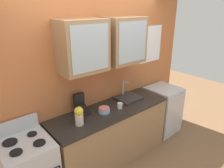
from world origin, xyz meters
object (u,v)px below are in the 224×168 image
(dishwasher, at_px, (162,110))
(coffee_maker, at_px, (81,106))
(bowl_stack, at_px, (104,110))
(cup_near_sink, at_px, (120,106))
(vase, at_px, (79,116))
(sink_faucet, at_px, (128,97))

(dishwasher, xyz_separation_m, coffee_maker, (-1.71, 0.20, 0.56))
(bowl_stack, distance_m, cup_near_sink, 0.27)
(bowl_stack, bearing_deg, coffee_maker, 142.28)
(vase, height_order, coffee_maker, coffee_maker)
(cup_near_sink, relative_size, dishwasher, 0.12)
(sink_faucet, xyz_separation_m, bowl_stack, (-0.60, -0.11, 0.01))
(bowl_stack, height_order, coffee_maker, coffee_maker)
(vase, bearing_deg, bowl_stack, 6.41)
(sink_faucet, xyz_separation_m, vase, (-1.05, -0.16, 0.11))
(vase, xyz_separation_m, coffee_maker, (0.19, 0.26, -0.02))
(bowl_stack, height_order, cup_near_sink, cup_near_sink)
(coffee_maker, bearing_deg, sink_faucet, -6.26)
(bowl_stack, xyz_separation_m, vase, (-0.45, -0.05, 0.09))
(bowl_stack, bearing_deg, dishwasher, 0.17)
(bowl_stack, height_order, dishwasher, bowl_stack)
(sink_faucet, relative_size, cup_near_sink, 3.63)
(dishwasher, bearing_deg, vase, -178.35)
(vase, relative_size, dishwasher, 0.28)
(cup_near_sink, height_order, dishwasher, cup_near_sink)
(sink_faucet, relative_size, vase, 1.57)
(bowl_stack, bearing_deg, sink_faucet, 10.49)
(vase, bearing_deg, dishwasher, 1.65)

